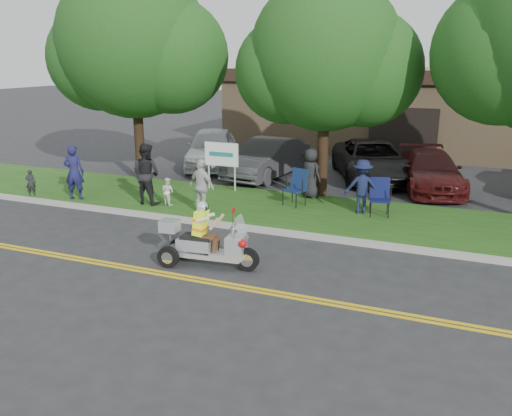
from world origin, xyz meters
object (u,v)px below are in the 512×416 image
at_px(parked_car_right, 430,171).
at_px(parked_car_mid, 372,160).
at_px(lawn_chair_a, 297,185).
at_px(lawn_chair_b, 380,194).
at_px(trike_scooter, 204,244).
at_px(parked_car_left, 267,158).
at_px(spectator_adult_right, 202,186).
at_px(spectator_adult_left, 74,172).
at_px(parked_car_far_left, 212,148).
at_px(spectator_adult_mid, 146,174).

bearing_deg(parked_car_right, parked_car_mid, 141.84).
height_order(lawn_chair_a, lawn_chair_b, lawn_chair_a).
xyz_separation_m(trike_scooter, parked_car_left, (-2.12, 9.19, 0.23)).
distance_m(spectator_adult_right, parked_car_mid, 7.86).
relative_size(parked_car_left, parked_car_right, 0.98).
xyz_separation_m(trike_scooter, spectator_adult_left, (-6.50, 3.36, 0.46)).
height_order(parked_car_far_left, parked_car_right, parked_car_far_left).
distance_m(trike_scooter, spectator_adult_right, 4.00).
bearing_deg(lawn_chair_b, spectator_adult_mid, 179.06).
xyz_separation_m(trike_scooter, lawn_chair_b, (2.93, 5.32, 0.19)).
bearing_deg(spectator_adult_mid, parked_car_far_left, -77.75).
distance_m(lawn_chair_a, parked_car_far_left, 7.17).
distance_m(lawn_chair_a, spectator_adult_left, 7.17).
height_order(spectator_adult_mid, spectator_adult_right, spectator_adult_mid).
relative_size(spectator_adult_right, parked_car_far_left, 0.33).
xyz_separation_m(lawn_chair_a, parked_car_far_left, (-5.39, 4.73, 0.09)).
bearing_deg(parked_car_right, trike_scooter, -128.14).
bearing_deg(lawn_chair_b, lawn_chair_a, 163.46).
distance_m(trike_scooter, lawn_chair_a, 5.47).
height_order(trike_scooter, parked_car_mid, trike_scooter).
height_order(lawn_chair_a, parked_car_left, parked_car_left).
bearing_deg(spectator_adult_mid, spectator_adult_left, 12.78).
distance_m(lawn_chair_b, parked_car_left, 6.35).
relative_size(parked_car_far_left, parked_car_mid, 0.91).
bearing_deg(spectator_adult_right, parked_car_left, -71.76).
bearing_deg(spectator_adult_left, trike_scooter, 134.11).
height_order(spectator_adult_right, parked_car_mid, spectator_adult_right).
relative_size(spectator_adult_right, parked_car_left, 0.35).
height_order(trike_scooter, parked_car_far_left, parked_car_far_left).
distance_m(lawn_chair_b, parked_car_far_left, 9.34).
bearing_deg(spectator_adult_right, lawn_chair_b, -142.96).
relative_size(spectator_adult_right, parked_car_right, 0.35).
bearing_deg(parked_car_mid, trike_scooter, -122.26).
height_order(parked_car_left, parked_car_right, parked_car_left).
distance_m(lawn_chair_b, spectator_adult_right, 5.19).
relative_size(lawn_chair_a, parked_car_far_left, 0.23).
xyz_separation_m(parked_car_left, parked_car_mid, (3.84, 1.26, -0.01)).
bearing_deg(trike_scooter, parked_car_far_left, 110.42).
bearing_deg(parked_car_left, trike_scooter, -69.86).
distance_m(lawn_chair_a, spectator_adult_right, 3.02).
bearing_deg(spectator_adult_mid, parked_car_mid, -127.45).
xyz_separation_m(lawn_chair_a, spectator_adult_left, (-6.85, -2.10, 0.25)).
relative_size(spectator_adult_left, parked_car_mid, 0.33).
bearing_deg(parked_car_far_left, spectator_adult_right, -86.56).
relative_size(trike_scooter, spectator_adult_mid, 1.22).
bearing_deg(trike_scooter, lawn_chair_a, 80.44).
bearing_deg(lawn_chair_a, parked_car_left, 142.34).
distance_m(lawn_chair_b, parked_car_mid, 5.26).
height_order(spectator_adult_right, parked_car_left, spectator_adult_right).
relative_size(parked_car_far_left, parked_car_left, 1.06).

